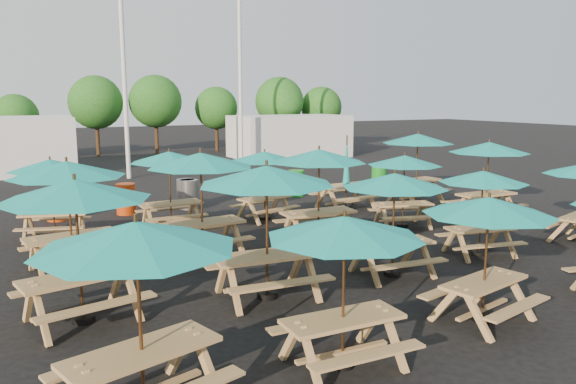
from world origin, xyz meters
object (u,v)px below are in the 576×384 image
picnic_unit_6 (201,165)px  picnic_unit_13 (483,181)px  picnic_unit_15 (346,179)px  waste_bin_0 (57,204)px  waste_bin_4 (296,183)px  picnic_unit_4 (344,234)px  picnic_unit_10 (319,160)px  picnic_unit_7 (169,161)px  picnic_unit_19 (418,142)px  picnic_unit_14 (405,164)px  waste_bin_1 (126,199)px  waste_bin_5 (379,177)px  picnic_unit_8 (489,212)px  picnic_unit_5 (267,181)px  picnic_unit_2 (67,174)px  picnic_unit_3 (50,169)px  waste_bin_2 (186,194)px  picnic_unit_9 (395,185)px  picnic_unit_18 (489,151)px  picnic_unit_1 (75,196)px  waste_bin_3 (189,194)px  picnic_unit_11 (265,160)px  picnic_unit_0 (137,245)px

picnic_unit_6 → picnic_unit_13: picnic_unit_6 is taller
picnic_unit_15 → waste_bin_0: size_ratio=2.51×
picnic_unit_15 → waste_bin_4: bearing=92.1°
picnic_unit_4 → picnic_unit_10: picnic_unit_10 is taller
picnic_unit_7 → picnic_unit_19: 8.91m
picnic_unit_14 → picnic_unit_6: bearing=-161.3°
waste_bin_1 → picnic_unit_7: bearing=-72.9°
picnic_unit_14 → waste_bin_5: bearing=76.0°
picnic_unit_10 → waste_bin_1: picnic_unit_10 is taller
picnic_unit_7 → picnic_unit_8: bearing=-72.9°
picnic_unit_5 → picnic_unit_19: 10.87m
picnic_unit_2 → waste_bin_4: size_ratio=2.78×
picnic_unit_3 → waste_bin_2: picnic_unit_3 is taller
picnic_unit_4 → picnic_unit_8: picnic_unit_4 is taller
picnic_unit_9 → picnic_unit_18: size_ratio=0.98×
picnic_unit_8 → picnic_unit_1: bearing=140.7°
picnic_unit_9 → waste_bin_3: (-1.71, 8.99, -1.46)m
picnic_unit_7 → picnic_unit_15: 6.14m
picnic_unit_11 → picnic_unit_15: picnic_unit_15 is taller
picnic_unit_1 → picnic_unit_9: (6.25, -0.36, -0.22)m
picnic_unit_7 → picnic_unit_3: bearing=177.0°
picnic_unit_6 → picnic_unit_10: picnic_unit_6 is taller
picnic_unit_18 → waste_bin_1: 11.63m
picnic_unit_5 → waste_bin_4: bearing=62.8°
picnic_unit_13 → picnic_unit_18: bearing=53.3°
picnic_unit_11 → picnic_unit_14: picnic_unit_11 is taller
picnic_unit_7 → waste_bin_1: picnic_unit_7 is taller
picnic_unit_5 → picnic_unit_13: 5.81m
picnic_unit_11 → waste_bin_5: bearing=12.2°
picnic_unit_0 → picnic_unit_3: (-0.22, 9.54, -0.19)m
picnic_unit_3 → waste_bin_4: (8.86, 2.84, -1.41)m
picnic_unit_1 → picnic_unit_11: 8.53m
picnic_unit_8 → picnic_unit_13: 4.23m
picnic_unit_8 → waste_bin_2: 12.05m
picnic_unit_8 → picnic_unit_14: picnic_unit_8 is taller
picnic_unit_15 → picnic_unit_2: bearing=-165.8°
waste_bin_1 → picnic_unit_11: bearing=-37.0°
picnic_unit_8 → picnic_unit_18: (6.28, 5.98, 0.22)m
waste_bin_3 → picnic_unit_5: bearing=-97.9°
picnic_unit_3 → picnic_unit_13: 11.03m
waste_bin_0 → picnic_unit_18: bearing=-25.8°
picnic_unit_3 → waste_bin_5: bearing=28.7°
picnic_unit_0 → picnic_unit_10: bearing=29.3°
waste_bin_2 → picnic_unit_18: bearing=-36.7°
picnic_unit_15 → waste_bin_2: size_ratio=2.51×
picnic_unit_5 → picnic_unit_14: (6.02, 3.52, -0.38)m
picnic_unit_2 → waste_bin_0: 5.92m
picnic_unit_3 → picnic_unit_14: 9.77m
waste_bin_4 → picnic_unit_13: bearing=-89.1°
picnic_unit_1 → waste_bin_4: size_ratio=2.95×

